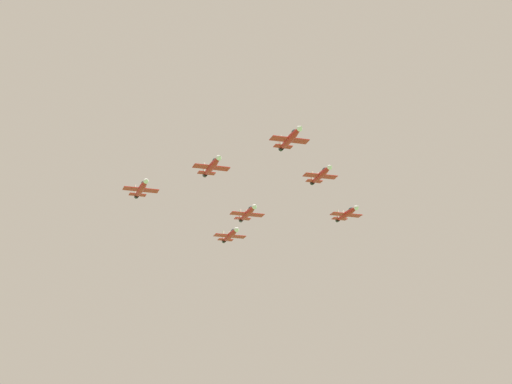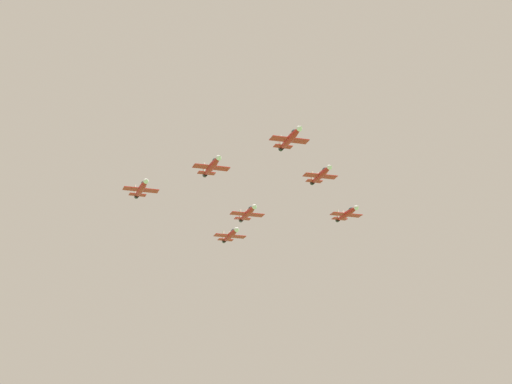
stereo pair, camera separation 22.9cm
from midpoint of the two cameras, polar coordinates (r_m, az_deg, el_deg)
name	(u,v)px [view 2 (the right image)]	position (r m, az deg, el deg)	size (l,w,h in m)	color
jet_lead	(290,138)	(218.00, 2.39, 3.70)	(11.71, 14.94, 3.56)	red
jet_left_wingman	(321,175)	(239.28, 4.49, 1.19)	(11.26, 14.23, 3.40)	red
jet_right_wingman	(212,166)	(229.46, -3.00, 1.79)	(11.36, 14.93, 3.52)	red
jet_left_outer	(347,214)	(260.43, 6.27, -1.48)	(11.04, 14.54, 3.43)	red
jet_right_outer	(141,188)	(243.22, -7.81, 0.25)	(11.52, 15.20, 3.58)	red
jet_slot_rear	(248,213)	(248.83, -0.53, -1.45)	(11.58, 14.73, 3.51)	red
jet_trailing	(231,235)	(265.81, -1.73, -2.95)	(11.40, 14.91, 3.52)	red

